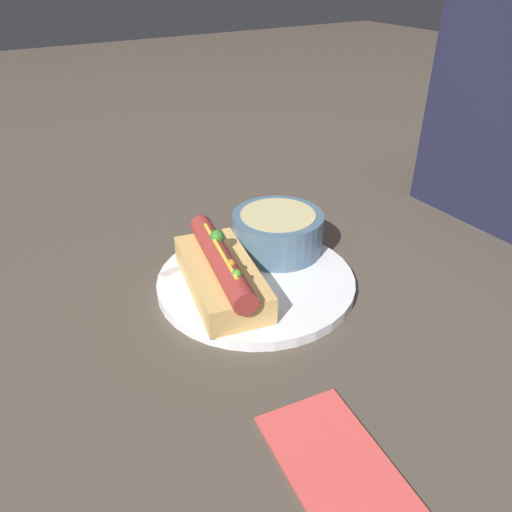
% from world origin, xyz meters
% --- Properties ---
extents(ground_plane, '(4.00, 4.00, 0.00)m').
position_xyz_m(ground_plane, '(0.00, 0.00, 0.00)').
color(ground_plane, '#4C4238').
extents(dinner_plate, '(0.24, 0.24, 0.01)m').
position_xyz_m(dinner_plate, '(0.00, 0.00, 0.01)').
color(dinner_plate, white).
rests_on(dinner_plate, ground_plane).
extents(hot_dog, '(0.18, 0.11, 0.06)m').
position_xyz_m(hot_dog, '(0.00, -0.05, 0.04)').
color(hot_dog, '#DBAD60').
rests_on(hot_dog, dinner_plate).
extents(soup_bowl, '(0.12, 0.12, 0.05)m').
position_xyz_m(soup_bowl, '(-0.04, 0.06, 0.04)').
color(soup_bowl, slate).
rests_on(soup_bowl, dinner_plate).
extents(spoon, '(0.04, 0.16, 0.01)m').
position_xyz_m(spoon, '(-0.08, 0.02, 0.02)').
color(spoon, '#B7B7BC').
rests_on(spoon, dinner_plate).
extents(napkin, '(0.16, 0.10, 0.01)m').
position_xyz_m(napkin, '(0.26, -0.08, 0.00)').
color(napkin, '#E04C47').
rests_on(napkin, ground_plane).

